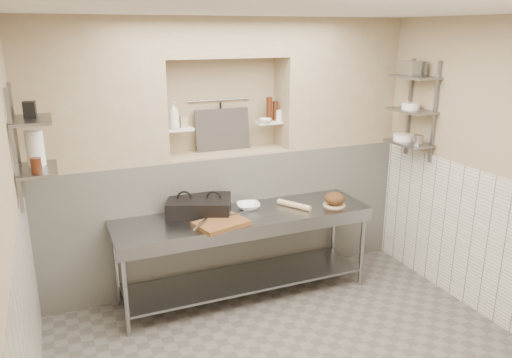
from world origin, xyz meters
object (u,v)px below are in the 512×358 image
bread_loaf (335,198)px  bowl_alcove (265,121)px  cutting_board (221,223)px  jug_left (35,148)px  prep_table (245,238)px  panini_press (199,206)px  bottle_soap (174,116)px  rolling_pin (294,205)px  mixing_bowl (248,206)px

bread_loaf → bowl_alcove: bearing=129.8°
cutting_board → bread_loaf: (1.28, 0.07, 0.06)m
cutting_board → jug_left: jug_left is taller
prep_table → panini_press: bearing=154.6°
prep_table → bread_loaf: size_ratio=12.08×
cutting_board → bowl_alcove: 1.31m
panini_press → bottle_soap: bearing=133.6°
bread_loaf → rolling_pin: bearing=165.8°
prep_table → rolling_pin: (0.55, -0.00, 0.29)m
prep_table → cutting_board: cutting_board is taller
panini_press → mixing_bowl: bearing=16.2°
cutting_board → mixing_bowl: bearing=38.9°
panini_press → mixing_bowl: 0.51m
rolling_pin → mixing_bowl: bearing=162.1°
panini_press → bread_loaf: panini_press is taller
bowl_alcove → cutting_board: bearing=-137.2°
panini_press → bottle_soap: 0.94m
mixing_bowl → bowl_alcove: size_ratio=1.72×
cutting_board → bottle_soap: bottle_soap is taller
panini_press → jug_left: bearing=-149.0°
rolling_pin → bowl_alcove: 0.96m
cutting_board → mixing_bowl: mixing_bowl is taller
mixing_bowl → bread_loaf: bread_loaf is taller
cutting_board → bowl_alcove: bearing=42.8°
rolling_pin → prep_table: bearing=179.5°
rolling_pin → jug_left: 2.52m
mixing_bowl → rolling_pin: size_ratio=0.62×
cutting_board → rolling_pin: (0.86, 0.18, 0.01)m
cutting_board → bottle_soap: (-0.23, 0.72, 0.93)m
panini_press → bowl_alcove: (0.86, 0.32, 0.75)m
bread_loaf → jug_left: jug_left is taller
prep_table → mixing_bowl: size_ratio=10.87×
panini_press → mixing_bowl: size_ratio=3.08×
bottle_soap → mixing_bowl: bearing=-31.4°
prep_table → mixing_bowl: 0.34m
bread_loaf → bottle_soap: bearing=157.0°
bottle_soap → jug_left: 1.41m
mixing_bowl → bottle_soap: bearing=148.6°
bread_loaf → bottle_soap: 1.86m
cutting_board → rolling_pin: 0.88m
prep_table → panini_press: size_ratio=3.53×
panini_press → mixing_bowl: (0.51, -0.05, -0.05)m
prep_table → cutting_board: (-0.31, -0.19, 0.28)m
panini_press → bowl_alcove: size_ratio=5.30×
bread_loaf → bowl_alcove: bowl_alcove is taller
prep_table → panini_press: panini_press is taller
jug_left → panini_press: bearing=8.9°
bowl_alcove → jug_left: (-2.28, -0.54, 0.02)m
prep_table → bread_loaf: 1.03m
cutting_board → bottle_soap: size_ratio=1.73×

